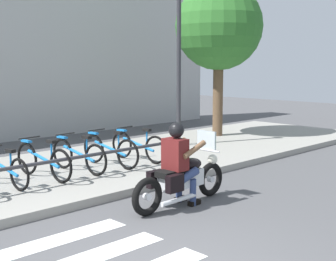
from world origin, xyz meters
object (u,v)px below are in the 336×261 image
bicycle_2 (3,169)px  bike_rack (58,162)px  tree_near_rack (219,27)px  motorcycle (182,179)px  bicycle_3 (43,161)px  street_lamp (179,54)px  bicycle_4 (79,155)px  bicycle_6 (138,146)px  rider (178,158)px  bicycle_5 (110,150)px

bicycle_2 → bike_rack: (0.81, -0.56, 0.09)m
tree_near_rack → motorcycle: bearing=-145.3°
bicycle_3 → street_lamp: bearing=10.4°
bicycle_4 → bike_rack: bearing=-145.7°
tree_near_rack → bicycle_2: bearing=-170.7°
motorcycle → bicycle_2: (-1.86, 2.74, 0.03)m
bicycle_2 → bike_rack: 0.99m
bicycle_6 → street_lamp: street_lamp is taller
bike_rack → street_lamp: street_lamp is taller
tree_near_rack → bike_rack: bearing=-165.1°
rider → bicycle_3: size_ratio=0.82×
street_lamp → motorcycle: bearing=-135.1°
bicycle_3 → bicycle_4: (0.81, 0.00, -0.00)m
motorcycle → bicycle_5: bearing=78.0°
bicycle_2 → bicycle_6: bearing=-0.0°
motorcycle → tree_near_rack: 7.65m
rider → bicycle_2: (-1.78, 2.74, -0.34)m
motorcycle → street_lamp: street_lamp is taller
motorcycle → bike_rack: 2.42m
bicycle_2 → street_lamp: bearing=8.9°
bicycle_6 → street_lamp: (2.21, 0.86, 2.15)m
rider → bike_rack: bearing=113.8°
bicycle_3 → street_lamp: 5.19m
rider → bicycle_2: size_ratio=0.88×
bike_rack → bicycle_2: bearing=145.7°
motorcycle → bike_rack: (-1.04, 2.19, 0.12)m
bicycle_6 → street_lamp: size_ratio=0.39×
rider → bicycle_2: rider is taller
bicycle_6 → bicycle_5: bearing=-180.0°
rider → bicycle_5: size_ratio=0.82×
bicycle_6 → bicycle_4: bearing=-180.0°
bicycle_5 → tree_near_rack: (5.19, 1.26, 2.99)m
bicycle_5 → tree_near_rack: size_ratio=0.36×
bicycle_2 → tree_near_rack: 8.30m
bicycle_3 → bike_rack: (0.00, -0.55, 0.06)m
bicycle_5 → bike_rack: (-1.63, -0.55, 0.07)m
motorcycle → bicycle_4: bearing=94.8°
bicycle_2 → street_lamp: (5.46, 0.85, 2.17)m
bicycle_2 → bicycle_5: bearing=-0.0°
bicycle_2 → bicycle_4: bearing=-0.0°
rider → motorcycle: bearing=-1.4°
bike_rack → bicycle_6: bearing=12.8°
motorcycle → bicycle_5: size_ratio=1.27×
rider → street_lamp: street_lamp is taller
bicycle_5 → bike_rack: 1.72m
bicycle_5 → street_lamp: 3.80m
bicycle_3 → bicycle_5: size_ratio=1.01×
motorcycle → bicycle_3: 2.93m
bicycle_4 → street_lamp: (3.84, 0.86, 2.14)m
bicycle_2 → bicycle_5: bicycle_5 is taller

